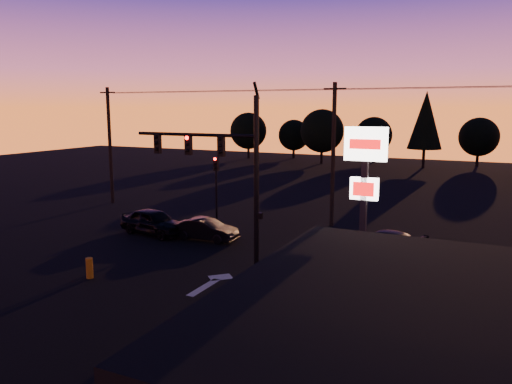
# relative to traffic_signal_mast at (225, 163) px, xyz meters

# --- Properties ---
(ground) EXTENTS (120.00, 120.00, 0.00)m
(ground) POSITION_rel_traffic_signal_mast_xyz_m (0.10, -3.99, -4.94)
(ground) COLOR black
(ground) RESTS_ON ground
(lane_arrow) EXTENTS (1.20, 3.10, 0.01)m
(lane_arrow) POSITION_rel_traffic_signal_mast_xyz_m (0.60, -2.33, -4.93)
(lane_arrow) COLOR beige
(lane_arrow) RESTS_ON ground
(traffic_signal_mast) EXTENTS (6.79, 0.52, 8.58)m
(traffic_signal_mast) POSITION_rel_traffic_signal_mast_xyz_m (0.00, 0.00, 0.00)
(traffic_signal_mast) COLOR black
(traffic_signal_mast) RESTS_ON ground
(secondary_signal) EXTENTS (0.30, 0.31, 4.35)m
(secondary_signal) POSITION_rel_traffic_signal_mast_xyz_m (-4.90, 7.49, -2.07)
(secondary_signal) COLOR black
(secondary_signal) RESTS_ON ground
(pylon_sign) EXTENTS (1.50, 0.28, 6.80)m
(pylon_sign) POSITION_rel_traffic_signal_mast_xyz_m (7.10, -2.49, -0.02)
(pylon_sign) COLOR black
(pylon_sign) RESTS_ON ground
(utility_pole_0) EXTENTS (1.40, 0.26, 9.00)m
(utility_pole_0) POSITION_rel_traffic_signal_mast_xyz_m (-15.90, 10.01, -0.34)
(utility_pole_0) COLOR black
(utility_pole_0) RESTS_ON ground
(utility_pole_1) EXTENTS (1.40, 0.26, 9.00)m
(utility_pole_1) POSITION_rel_traffic_signal_mast_xyz_m (2.10, 10.01, -0.34)
(utility_pole_1) COLOR black
(utility_pole_1) RESTS_ON ground
(power_wires) EXTENTS (36.00, 1.22, 0.07)m
(power_wires) POSITION_rel_traffic_signal_mast_xyz_m (2.10, 10.01, 3.63)
(power_wires) COLOR black
(power_wires) RESTS_ON ground
(bollard) EXTENTS (0.31, 0.31, 0.92)m
(bollard) POSITION_rel_traffic_signal_mast_xyz_m (-4.57, -4.20, -4.47)
(bollard) COLOR #C2730D
(bollard) RESTS_ON ground
(tree_0) EXTENTS (5.36, 5.36, 6.74)m
(tree_0) POSITION_rel_traffic_signal_mast_xyz_m (-21.90, 46.01, -0.88)
(tree_0) COLOR black
(tree_0) RESTS_ON ground
(tree_1) EXTENTS (4.54, 4.54, 5.71)m
(tree_1) POSITION_rel_traffic_signal_mast_xyz_m (-15.90, 49.01, -1.50)
(tree_1) COLOR black
(tree_1) RESTS_ON ground
(tree_2) EXTENTS (5.77, 5.78, 7.26)m
(tree_2) POSITION_rel_traffic_signal_mast_xyz_m (-9.90, 44.01, -0.57)
(tree_2) COLOR black
(tree_2) RESTS_ON ground
(tree_3) EXTENTS (4.95, 4.95, 6.22)m
(tree_3) POSITION_rel_traffic_signal_mast_xyz_m (-3.90, 48.01, -1.19)
(tree_3) COLOR black
(tree_3) RESTS_ON ground
(tree_4) EXTENTS (4.18, 4.18, 9.50)m
(tree_4) POSITION_rel_traffic_signal_mast_xyz_m (3.10, 45.01, 0.99)
(tree_4) COLOR black
(tree_4) RESTS_ON ground
(tree_5) EXTENTS (4.95, 4.95, 6.22)m
(tree_5) POSITION_rel_traffic_signal_mast_xyz_m (9.10, 50.01, -1.19)
(tree_5) COLOR black
(tree_5) RESTS_ON ground
(car_left) EXTENTS (4.69, 2.50, 1.52)m
(car_left) POSITION_rel_traffic_signal_mast_xyz_m (-6.80, 3.35, -4.18)
(car_left) COLOR black
(car_left) RESTS_ON ground
(car_mid) EXTENTS (3.78, 1.42, 1.23)m
(car_mid) POSITION_rel_traffic_signal_mast_xyz_m (-3.33, 3.59, -4.32)
(car_mid) COLOR black
(car_mid) RESTS_ON ground
(car_right) EXTENTS (4.60, 2.92, 1.24)m
(car_right) POSITION_rel_traffic_signal_mast_xyz_m (6.31, 5.28, -4.31)
(car_right) COLOR black
(car_right) RESTS_ON ground
(suv_parked) EXTENTS (4.28, 5.26, 1.33)m
(suv_parked) POSITION_rel_traffic_signal_mast_xyz_m (9.61, -5.39, -4.27)
(suv_parked) COLOR black
(suv_parked) RESTS_ON ground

